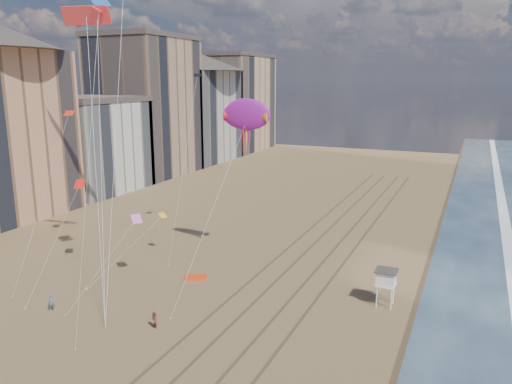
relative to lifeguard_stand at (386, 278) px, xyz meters
The scene contains 9 objects.
wet_sand 15.17m from the lifeguard_stand, 62.90° to the left, with size 260.00×260.00×0.00m, color #42301E.
tracks 10.52m from the lifeguard_stand, 161.10° to the left, with size 7.68×120.00×0.01m.
buildings 70.62m from the lifeguard_stand, 146.12° to the left, with size 34.72×131.35×29.00m.
lifeguard_stand is the anchor object (origin of this frame).
grounded_kite 19.01m from the lifeguard_stand, behind, with size 2.16×1.37×0.25m, color #FA4415.
show_kite 21.04m from the lifeguard_stand, 165.94° to the left, with size 4.92×7.53×20.71m.
kite_flyer_a 29.59m from the lifeguard_stand, 154.05° to the right, with size 0.58×0.38×1.58m, color slate.
kite_flyer_b 20.41m from the lifeguard_stand, 143.96° to the right, with size 0.71×0.55×1.46m, color #904B49.
small_kites 29.36m from the lifeguard_stand, behind, with size 14.30×19.56×21.76m.
Camera 1 is at (18.43, -15.92, 19.84)m, focal length 35.00 mm.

